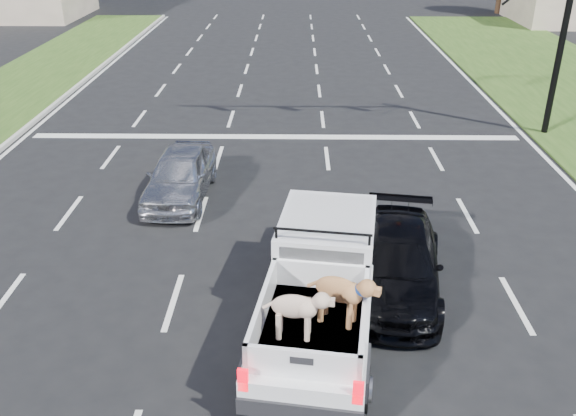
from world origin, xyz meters
name	(u,v)px	position (x,y,z in m)	size (l,w,h in m)	color
ground	(259,302)	(0.00, 0.00, 0.00)	(160.00, 160.00, 0.00)	black
road_markings	(271,175)	(0.00, 6.56, 0.01)	(17.75, 60.00, 0.01)	silver
pickup_truck	(321,281)	(1.24, -0.64, 0.94)	(2.66, 5.58, 2.01)	black
silver_sedan	(180,175)	(-2.44, 5.03, 0.67)	(1.59, 3.95, 1.35)	#B6B7BD
black_coupe	(398,262)	(2.89, 0.58, 0.62)	(1.75, 4.31, 1.25)	black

